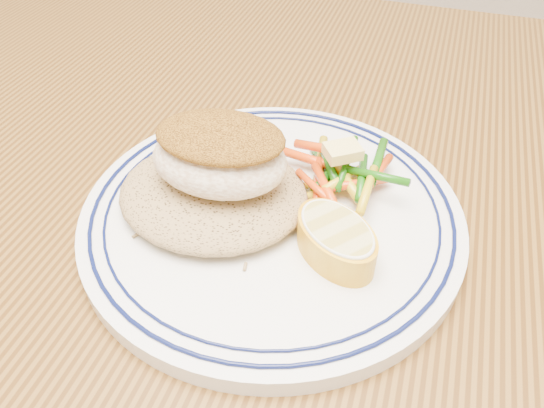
{
  "coord_description": "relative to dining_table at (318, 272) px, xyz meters",
  "views": [
    {
      "loc": [
        0.06,
        -0.33,
        1.05
      ],
      "look_at": [
        -0.03,
        -0.04,
        0.77
      ],
      "focal_mm": 35.0,
      "sensor_mm": 36.0,
      "label": 1
    }
  ],
  "objects": [
    {
      "name": "rice_pilaf",
      "position": [
        -0.08,
        -0.05,
        0.13
      ],
      "size": [
        0.15,
        0.13,
        0.03
      ],
      "primitive_type": "ellipsoid",
      "color": "olive",
      "rests_on": "plate"
    },
    {
      "name": "butter_pat",
      "position": [
        0.01,
        0.0,
        0.15
      ],
      "size": [
        0.03,
        0.03,
        0.01
      ],
      "primitive_type": "cube",
      "rotation": [
        0.0,
        0.0,
        0.62
      ],
      "color": "#F2DE76",
      "rests_on": "vegetable_pile"
    },
    {
      "name": "vegetable_pile",
      "position": [
        0.01,
        -0.0,
        0.13
      ],
      "size": [
        0.11,
        0.1,
        0.03
      ],
      "color": "gold",
      "rests_on": "plate"
    },
    {
      "name": "plate",
      "position": [
        -0.03,
        -0.04,
        0.11
      ],
      "size": [
        0.3,
        0.3,
        0.02
      ],
      "color": "white",
      "rests_on": "dining_table"
    },
    {
      "name": "lemon_wedge",
      "position": [
        0.02,
        -0.07,
        0.13
      ],
      "size": [
        0.09,
        0.09,
        0.03
      ],
      "color": "gold",
      "rests_on": "plate"
    },
    {
      "name": "dining_table",
      "position": [
        0.0,
        0.0,
        0.0
      ],
      "size": [
        1.5,
        0.9,
        0.75
      ],
      "color": "#4A2C0E",
      "rests_on": "ground"
    },
    {
      "name": "fish_fillet",
      "position": [
        -0.07,
        -0.05,
        0.16
      ],
      "size": [
        0.11,
        0.08,
        0.05
      ],
      "color": "#FBEACF",
      "rests_on": "rice_pilaf"
    }
  ]
}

